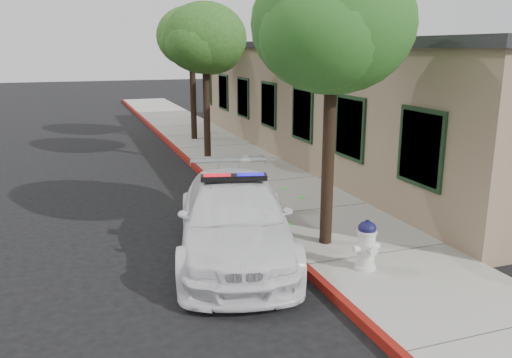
% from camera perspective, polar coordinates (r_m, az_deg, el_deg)
% --- Properties ---
extents(ground, '(120.00, 120.00, 0.00)m').
position_cam_1_polar(ground, '(9.72, 5.03, -10.20)').
color(ground, black).
rests_on(ground, ground).
extents(sidewalk, '(3.20, 60.00, 0.15)m').
position_cam_1_polar(sidewalk, '(12.87, 5.98, -3.66)').
color(sidewalk, '#9C998D').
rests_on(sidewalk, ground).
extents(red_curb, '(0.14, 60.00, 0.16)m').
position_cam_1_polar(red_curb, '(12.31, -0.53, -4.40)').
color(red_curb, maroon).
rests_on(red_curb, ground).
extents(clapboard_building, '(7.30, 20.89, 4.24)m').
position_cam_1_polar(clapboard_building, '(20.06, 11.97, 8.54)').
color(clapboard_building, '#8E745D').
rests_on(clapboard_building, ground).
extents(police_car, '(3.35, 5.62, 1.65)m').
position_cam_1_polar(police_car, '(10.22, -2.40, -4.29)').
color(police_car, white).
rests_on(police_car, ground).
extents(fire_hydrant, '(0.52, 0.45, 0.91)m').
position_cam_1_polar(fire_hydrant, '(9.51, 12.03, -7.06)').
color(fire_hydrant, silver).
rests_on(fire_hydrant, sidewalk).
extents(street_tree_near, '(3.10, 3.04, 5.57)m').
position_cam_1_polar(street_tree_near, '(10.08, 8.48, 15.75)').
color(street_tree_near, black).
rests_on(street_tree_near, sidewalk).
extents(street_tree_mid, '(2.83, 2.89, 5.36)m').
position_cam_1_polar(street_tree_mid, '(18.16, -5.62, 14.74)').
color(street_tree_mid, black).
rests_on(street_tree_mid, sidewalk).
extents(street_tree_far, '(3.06, 2.97, 5.56)m').
position_cam_1_polar(street_tree_far, '(22.58, -6.98, 14.95)').
color(street_tree_far, black).
rests_on(street_tree_far, sidewalk).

